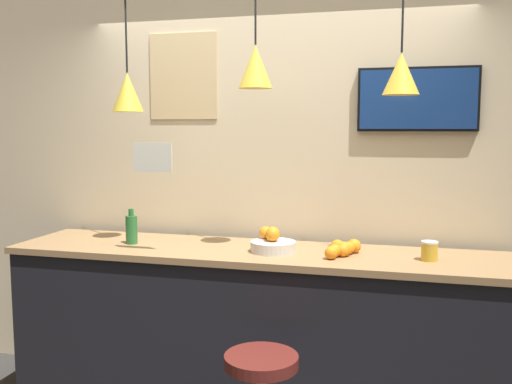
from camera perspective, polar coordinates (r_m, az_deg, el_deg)
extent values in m
cube|color=beige|center=(3.82, 1.73, 1.55)|extent=(8.00, 0.06, 2.90)
cube|color=black|center=(3.60, 0.00, -14.24)|extent=(2.98, 0.63, 1.00)
cube|color=#99754C|center=(3.45, 0.00, -6.11)|extent=(3.02, 0.67, 0.04)
cylinder|color=#5B1E19|center=(2.90, 0.53, -16.57)|extent=(0.36, 0.36, 0.06)
cylinder|color=beige|center=(3.39, 1.73, -5.47)|extent=(0.27, 0.27, 0.06)
sphere|color=orange|center=(3.45, 0.96, -4.08)|extent=(0.08, 0.08, 0.08)
sphere|color=orange|center=(3.40, 1.67, -4.18)|extent=(0.08, 0.08, 0.08)
sphere|color=orange|center=(3.37, 1.67, -4.27)|extent=(0.08, 0.08, 0.08)
sphere|color=orange|center=(3.31, 8.79, -5.66)|extent=(0.08, 0.08, 0.08)
sphere|color=orange|center=(3.36, 9.19, -5.56)|extent=(0.07, 0.07, 0.07)
sphere|color=orange|center=(3.22, 7.50, -6.06)|extent=(0.07, 0.07, 0.07)
sphere|color=orange|center=(3.33, 8.52, -5.60)|extent=(0.08, 0.08, 0.08)
sphere|color=orange|center=(3.36, 8.60, -5.57)|extent=(0.07, 0.07, 0.07)
sphere|color=orange|center=(3.39, 8.15, -5.38)|extent=(0.08, 0.08, 0.08)
sphere|color=orange|center=(3.29, 8.67, -5.79)|extent=(0.07, 0.07, 0.07)
sphere|color=orange|center=(3.33, 8.47, -5.59)|extent=(0.08, 0.08, 0.08)
sphere|color=orange|center=(3.28, 7.85, -5.84)|extent=(0.07, 0.07, 0.07)
sphere|color=orange|center=(3.40, 9.78, -5.35)|extent=(0.08, 0.08, 0.08)
cylinder|color=#286B33|center=(3.69, -12.34, -3.70)|extent=(0.07, 0.07, 0.18)
cylinder|color=#286B33|center=(3.68, -12.38, -1.99)|extent=(0.03, 0.03, 0.04)
cylinder|color=gold|center=(3.30, 16.95, -5.76)|extent=(0.09, 0.09, 0.10)
cylinder|color=white|center=(3.29, 16.98, -4.83)|extent=(0.09, 0.09, 0.01)
cylinder|color=black|center=(3.72, -12.91, 16.84)|extent=(0.01, 0.01, 0.69)
cone|color=gold|center=(3.67, -12.72, 9.71)|extent=(0.19, 0.19, 0.24)
sphere|color=#F9EFCC|center=(3.66, -12.68, 8.15)|extent=(0.04, 0.04, 0.04)
cone|color=gold|center=(3.38, -0.05, 12.43)|extent=(0.20, 0.20, 0.25)
sphere|color=#F9EFCC|center=(3.37, -0.05, 10.66)|extent=(0.04, 0.04, 0.04)
cone|color=gold|center=(3.26, 14.31, 11.39)|extent=(0.20, 0.20, 0.23)
sphere|color=#F9EFCC|center=(3.25, 14.27, 9.75)|extent=(0.04, 0.04, 0.04)
cube|color=black|center=(3.66, 15.85, 8.91)|extent=(0.72, 0.04, 0.39)
cube|color=navy|center=(3.64, 15.85, 8.92)|extent=(0.69, 0.01, 0.36)
cube|color=white|center=(3.32, -10.32, 3.44)|extent=(0.24, 0.01, 0.17)
cube|color=#DBBC84|center=(3.97, -7.30, 11.40)|extent=(0.48, 0.01, 0.58)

